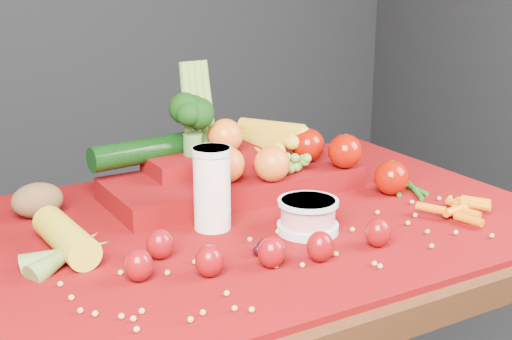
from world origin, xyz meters
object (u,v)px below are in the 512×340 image
milk_glass (212,186)px  produce_mound (239,164)px  table (261,269)px  yogurt_bowl (308,215)px

milk_glass → produce_mound: size_ratio=0.26×
table → milk_glass: size_ratio=7.26×
table → milk_glass: (-0.10, -0.00, 0.19)m
milk_glass → produce_mound: produce_mound is taller
yogurt_bowl → produce_mound: 0.26m
table → yogurt_bowl: yogurt_bowl is taller
table → produce_mound: 0.23m
table → yogurt_bowl: (0.03, -0.10, 0.14)m
table → produce_mound: bearing=76.4°
table → yogurt_bowl: size_ratio=9.92×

